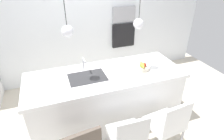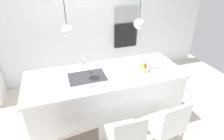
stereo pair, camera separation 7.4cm
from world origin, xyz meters
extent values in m
plane|color=beige|center=(0.00, 0.00, 0.00)|extent=(6.60, 6.60, 0.00)
cube|color=white|center=(0.00, 1.65, 1.30)|extent=(6.00, 0.10, 2.60)
cube|color=white|center=(0.00, 0.00, 0.44)|extent=(2.39, 0.87, 0.88)
cube|color=white|center=(0.00, 0.00, 0.91)|extent=(2.45, 0.93, 0.06)
cube|color=#2D2D30|center=(-0.30, 0.00, 0.93)|extent=(0.56, 0.40, 0.02)
cylinder|color=silver|center=(-0.30, 0.24, 1.05)|extent=(0.02, 0.02, 0.22)
cylinder|color=silver|center=(-0.30, 0.16, 1.15)|extent=(0.02, 0.16, 0.02)
cylinder|color=beige|center=(0.59, -0.06, 0.97)|extent=(0.25, 0.25, 0.06)
sphere|color=olive|center=(0.58, -0.08, 1.03)|extent=(0.08, 0.08, 0.08)
sphere|color=#B22D1E|center=(0.60, -0.06, 1.02)|extent=(0.07, 0.07, 0.07)
sphere|color=#B22D1E|center=(0.62, -0.08, 1.03)|extent=(0.07, 0.07, 0.07)
sphere|color=orange|center=(0.60, -0.07, 1.03)|extent=(0.07, 0.07, 0.07)
ellipsoid|color=yellow|center=(0.57, -0.10, 1.05)|extent=(0.08, 0.19, 0.07)
cube|color=#9E9EA3|center=(0.96, 1.58, 1.45)|extent=(0.54, 0.08, 0.34)
cube|color=black|center=(0.96, 1.58, 0.95)|extent=(0.56, 0.08, 0.56)
cube|color=silver|center=(0.00, -0.81, 0.46)|extent=(0.45, 0.44, 0.06)
cube|color=silver|center=(0.00, -1.01, 0.68)|extent=(0.42, 0.05, 0.39)
cylinder|color=#B2B2B7|center=(0.20, -0.64, 0.22)|extent=(0.04, 0.04, 0.43)
cylinder|color=#B2B2B7|center=(-0.18, -0.62, 0.22)|extent=(0.04, 0.04, 0.43)
cube|color=white|center=(0.59, -0.81, 0.46)|extent=(0.50, 0.48, 0.06)
cube|color=white|center=(0.61, -1.01, 0.70)|extent=(0.44, 0.08, 0.43)
cylinder|color=#B2B2B7|center=(0.77, -0.61, 0.21)|extent=(0.04, 0.04, 0.43)
cylinder|color=#B2B2B7|center=(0.37, -0.65, 0.21)|extent=(0.04, 0.04, 0.43)
sphere|color=silver|center=(-0.51, 0.00, 1.67)|extent=(0.15, 0.15, 0.15)
cylinder|color=black|center=(-0.51, 0.00, 2.05)|extent=(0.01, 0.01, 0.60)
sphere|color=silver|center=(0.51, 0.00, 1.67)|extent=(0.15, 0.15, 0.15)
camera|label=1|loc=(-0.76, -2.36, 2.39)|focal=29.66mm
camera|label=2|loc=(-0.69, -2.39, 2.39)|focal=29.66mm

